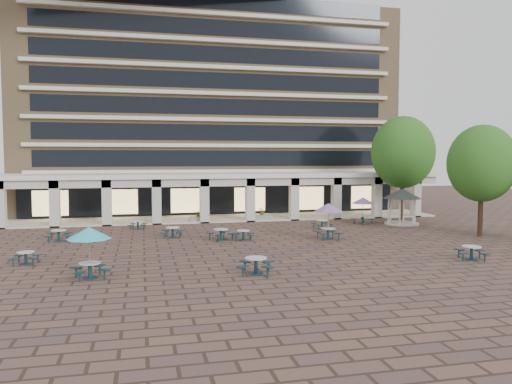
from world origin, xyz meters
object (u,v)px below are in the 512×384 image
picnic_table_0 (26,257)px  gazebo (402,198)px  planter_left (198,218)px  planter_right (262,214)px  picnic_table_3 (472,252)px  picnic_table_1 (256,264)px

picnic_table_0 → gazebo: 30.52m
planter_left → planter_right: 5.99m
picnic_table_3 → planter_left: size_ratio=1.45×
gazebo → planter_right: (-11.38, 5.41, -1.80)m
picnic_table_1 → picnic_table_3: size_ratio=1.02×
picnic_table_3 → gazebo: bearing=99.1°
picnic_table_0 → picnic_table_3: 25.24m
picnic_table_1 → planter_right: size_ratio=1.47×
picnic_table_1 → picnic_table_3: (12.92, 0.61, -0.03)m
picnic_table_3 → planter_left: 24.32m
picnic_table_0 → planter_right: (17.27, 15.73, 0.14)m
planter_left → picnic_table_1: bearing=-88.3°
gazebo → picnic_table_3: bearing=-104.5°
gazebo → planter_right: gazebo is taller
picnic_table_3 → planter_left: bearing=147.5°
picnic_table_1 → planter_right: bearing=91.8°
picnic_table_3 → picnic_table_0: bearing=-166.6°
picnic_table_1 → gazebo: 22.82m
picnic_table_1 → planter_right: 21.49m
picnic_table_1 → picnic_table_3: 12.94m
picnic_table_3 → planter_right: planter_right is taller
gazebo → planter_left: gazebo is taller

